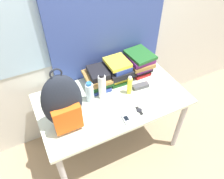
% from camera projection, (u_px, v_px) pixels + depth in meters
% --- Properties ---
extents(ground_plane, '(12.00, 12.00, 0.00)m').
position_uv_depth(ground_plane, '(128.00, 171.00, 2.15)').
color(ground_plane, '#9E8466').
extents(wall_back, '(6.00, 0.06, 2.50)m').
position_uv_depth(wall_back, '(88.00, 18.00, 1.82)').
color(wall_back, beige).
rests_on(wall_back, ground_plane).
extents(curtain_blue, '(1.09, 0.04, 2.50)m').
position_uv_depth(curtain_blue, '(108.00, 17.00, 1.84)').
color(curtain_blue, '#384C93').
rests_on(curtain_blue, ground_plane).
extents(desk, '(1.29, 0.72, 0.70)m').
position_uv_depth(desk, '(112.00, 104.00, 1.96)').
color(desk, silver).
rests_on(desk, ground_plane).
extents(backpack, '(0.29, 0.19, 0.54)m').
position_uv_depth(backpack, '(63.00, 104.00, 1.54)').
color(backpack, '#1E232D').
rests_on(backpack, desk).
extents(book_stack_left, '(0.23, 0.28, 0.17)m').
position_uv_depth(book_stack_left, '(98.00, 78.00, 1.97)').
color(book_stack_left, navy).
rests_on(book_stack_left, desk).
extents(book_stack_center, '(0.22, 0.28, 0.21)m').
position_uv_depth(book_stack_center, '(117.00, 70.00, 2.02)').
color(book_stack_center, '#1E5623').
rests_on(book_stack_center, desk).
extents(book_stack_right, '(0.24, 0.28, 0.21)m').
position_uv_depth(book_stack_right, '(139.00, 62.00, 2.09)').
color(book_stack_right, red).
rests_on(book_stack_right, desk).
extents(water_bottle, '(0.07, 0.07, 0.20)m').
position_uv_depth(water_bottle, '(90.00, 92.00, 1.82)').
color(water_bottle, silver).
rests_on(water_bottle, desk).
extents(sports_bottle, '(0.06, 0.06, 0.25)m').
position_uv_depth(sports_bottle, '(102.00, 87.00, 1.83)').
color(sports_bottle, white).
rests_on(sports_bottle, desk).
extents(sunscreen_bottle, '(0.04, 0.04, 0.18)m').
position_uv_depth(sunscreen_bottle, '(130.00, 85.00, 1.89)').
color(sunscreen_bottle, yellow).
rests_on(sunscreen_bottle, desk).
extents(cell_phone, '(0.05, 0.10, 0.02)m').
position_uv_depth(cell_phone, '(126.00, 119.00, 1.72)').
color(cell_phone, '#B7BCC6').
rests_on(cell_phone, desk).
extents(sunglasses_case, '(0.15, 0.07, 0.04)m').
position_uv_depth(sunglasses_case, '(141.00, 86.00, 1.99)').
color(sunglasses_case, '#47474C').
rests_on(sunglasses_case, desk).
extents(wristwatch, '(0.04, 0.09, 0.01)m').
position_uv_depth(wristwatch, '(139.00, 110.00, 1.79)').
color(wristwatch, black).
rests_on(wristwatch, desk).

